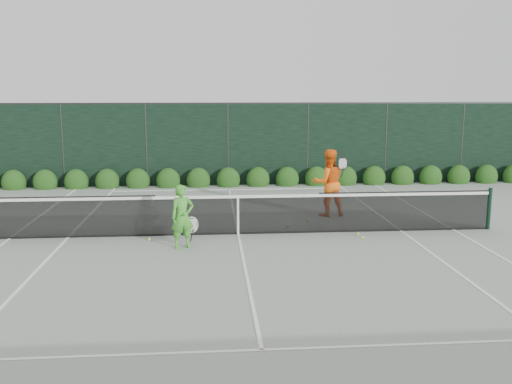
{
  "coord_description": "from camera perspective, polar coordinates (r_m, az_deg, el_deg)",
  "views": [
    {
      "loc": [
        -0.67,
        -13.66,
        3.51
      ],
      "look_at": [
        0.47,
        0.3,
        1.0
      ],
      "focal_mm": 40.0,
      "sensor_mm": 36.0,
      "label": 1
    }
  ],
  "objects": [
    {
      "name": "hedge_row",
      "position": [
        21.07,
        -2.78,
        1.21
      ],
      "size": [
        31.66,
        0.65,
        0.94
      ],
      "color": "#0F340E",
      "rests_on": "ground"
    },
    {
      "name": "court_lines",
      "position": [
        14.12,
        -1.8,
        -4.22
      ],
      "size": [
        11.03,
        23.83,
        0.01
      ],
      "color": "white",
      "rests_on": "ground"
    },
    {
      "name": "player_woman",
      "position": [
        12.85,
        -7.36,
        -2.47
      ],
      "size": [
        0.66,
        0.5,
        1.44
      ],
      "rotation": [
        0.0,
        0.0,
        0.34
      ],
      "color": "green",
      "rests_on": "ground"
    },
    {
      "name": "tennis_balls",
      "position": [
        14.39,
        2.13,
        -3.82
      ],
      "size": [
        5.14,
        1.94,
        0.07
      ],
      "color": "#C6DC31",
      "rests_on": "ground"
    },
    {
      "name": "ground",
      "position": [
        14.12,
        -1.8,
        -4.24
      ],
      "size": [
        80.0,
        80.0,
        0.0
      ],
      "primitive_type": "plane",
      "color": "gray",
      "rests_on": "ground"
    },
    {
      "name": "tennis_net",
      "position": [
        13.99,
        -1.91,
        -2.13
      ],
      "size": [
        12.9,
        0.1,
        1.07
      ],
      "color": "black",
      "rests_on": "ground"
    },
    {
      "name": "player_man",
      "position": [
        16.13,
        7.25,
        0.93
      ],
      "size": [
        1.0,
        0.82,
        1.89
      ],
      "rotation": [
        0.0,
        0.0,
        3.26
      ],
      "color": "orange",
      "rests_on": "ground"
    },
    {
      "name": "windscreen_fence",
      "position": [
        11.15,
        -1.13,
        -0.15
      ],
      "size": [
        32.0,
        21.07,
        3.06
      ],
      "color": "black",
      "rests_on": "ground"
    }
  ]
}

